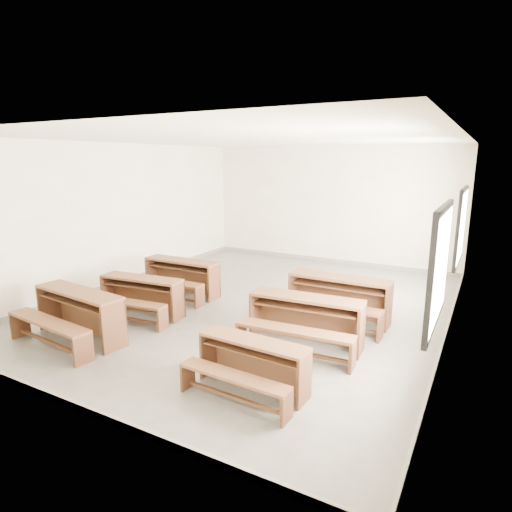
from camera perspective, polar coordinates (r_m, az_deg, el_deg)
The scene contains 7 objects.
room at distance 8.10m, azimuth 0.56°, elevation 7.84°, with size 8.50×8.50×3.20m.
desk_set_0 at distance 7.46m, azimuth -22.80°, elevation -6.84°, with size 1.85×1.09×0.79m.
desk_set_1 at distance 8.19m, azimuth -15.17°, elevation -4.87°, with size 1.68×1.00×0.72m.
desk_set_2 at distance 9.23m, azimuth -10.06°, elevation -2.48°, with size 1.70×0.89×0.76m.
desk_set_3 at distance 5.48m, azimuth -0.62°, elevation -13.88°, with size 1.48×0.82×0.65m.
desk_set_4 at distance 6.67m, azimuth 6.51°, elevation -8.21°, with size 1.81×1.03×0.79m.
desk_set_5 at distance 7.76m, azimuth 10.87°, elevation -5.23°, with size 1.80×0.93×0.81m.
Camera 1 is at (3.91, -7.11, 2.83)m, focal length 30.00 mm.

